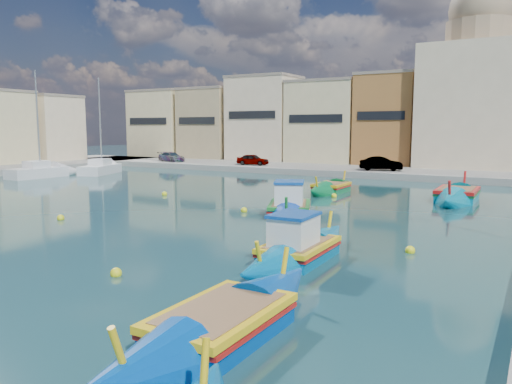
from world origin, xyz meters
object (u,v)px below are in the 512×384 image
Objects in this scene: church_block at (476,89)px; luzzu_blue_cabin at (289,210)px; luzzu_green at (331,189)px; yacht_north at (108,169)px; luzzu_turquoise_cabin at (299,251)px; luzzu_blue_south at (222,327)px; yacht_midnorth at (52,172)px; luzzu_cyan_mid at (457,196)px.

luzzu_blue_cabin is (-4.96, -32.32, -8.05)m from church_block.
luzzu_green is at bearing 99.43° from luzzu_blue_cabin.
yacht_north is (-32.18, -18.90, -8.01)m from church_block.
luzzu_turquoise_cabin is at bearing -61.74° from luzzu_blue_cabin.
yacht_midnorth is (-34.04, 22.22, 0.16)m from luzzu_blue_south.
yacht_north reaches higher than luzzu_green.
luzzu_cyan_mid reaches higher than luzzu_blue_south.
luzzu_blue_cabin is at bearing -80.57° from luzzu_green.
luzzu_cyan_mid is (2.63, 17.83, -0.02)m from luzzu_turquoise_cabin.
yacht_midnorth reaches higher than luzzu_turquoise_cabin.
yacht_north is (-25.53, 3.23, 0.15)m from luzzu_green.
church_block is at bearing 73.28° from luzzu_green.
luzzu_cyan_mid is 24.59m from luzzu_blue_south.
luzzu_turquoise_cabin is 18.68m from luzzu_green.
luzzu_blue_cabin is 30.35m from yacht_north.
church_block is 2.00× the size of luzzu_cyan_mid.
luzzu_turquoise_cabin is 0.87× the size of luzzu_cyan_mid.
luzzu_blue_south is at bearing -73.95° from luzzu_green.
luzzu_cyan_mid is (6.71, 10.25, -0.06)m from luzzu_blue_cabin.
luzzu_turquoise_cabin is 1.00× the size of luzzu_blue_cabin.
luzzu_blue_south is (0.39, -46.62, -8.15)m from church_block.
luzzu_green is at bearing 106.05° from luzzu_blue_south.
luzzu_cyan_mid is (1.75, -22.07, -8.11)m from church_block.
luzzu_cyan_mid reaches higher than luzzu_green.
luzzu_blue_south reaches higher than luzzu_green.
luzzu_blue_cabin is (-4.08, 7.58, 0.03)m from luzzu_turquoise_cabin.
luzzu_cyan_mid is at bearing 56.78° from luzzu_blue_cabin.
church_block reaches higher than luzzu_blue_cabin.
yacht_north reaches higher than luzzu_cyan_mid.
yacht_midnorth is at bearing -175.18° from luzzu_green.
luzzu_turquoise_cabin is at bearing -72.02° from luzzu_green.
luzzu_blue_cabin reaches higher than luzzu_blue_south.
luzzu_blue_cabin is 0.98× the size of luzzu_blue_south.
luzzu_turquoise_cabin is 36.24m from yacht_midnorth.
luzzu_cyan_mid is 0.94× the size of yacht_north.
luzzu_turquoise_cabin reaches higher than luzzu_blue_south.
luzzu_blue_cabin is 0.87× the size of luzzu_cyan_mid.
luzzu_blue_cabin is 12.25m from luzzu_cyan_mid.
luzzu_green is at bearing -106.72° from church_block.
yacht_north is at bearing 146.14° from luzzu_turquoise_cabin.
luzzu_turquoise_cabin is at bearing -91.27° from church_block.
yacht_north is 0.97× the size of yacht_midnorth.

